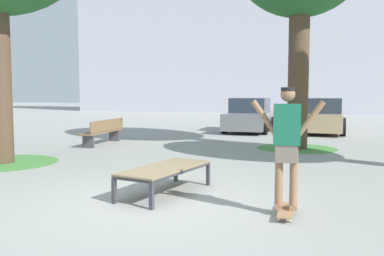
{
  "coord_description": "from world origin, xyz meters",
  "views": [
    {
      "loc": [
        2.52,
        -5.83,
        1.7
      ],
      "look_at": [
        0.01,
        2.09,
        1.0
      ],
      "focal_mm": 38.48,
      "sensor_mm": 36.0,
      "label": 1
    }
  ],
  "objects_px": {
    "skate_box": "(165,169)",
    "park_bench": "(104,131)",
    "car_grey": "(250,116)",
    "skater": "(287,139)",
    "skateboard": "(286,210)",
    "car_tan": "(323,117)"
  },
  "relations": [
    {
      "from": "skateboard",
      "to": "skate_box",
      "type": "bearing_deg",
      "value": 161.45
    },
    {
      "from": "skate_box",
      "to": "skater",
      "type": "bearing_deg",
      "value": -18.51
    },
    {
      "from": "skate_box",
      "to": "park_bench",
      "type": "xyz_separation_m",
      "value": [
        -4.44,
        5.73,
        0.03
      ]
    },
    {
      "from": "skateboard",
      "to": "car_tan",
      "type": "bearing_deg",
      "value": 87.89
    },
    {
      "from": "car_tan",
      "to": "park_bench",
      "type": "relative_size",
      "value": 1.76
    },
    {
      "from": "skate_box",
      "to": "car_tan",
      "type": "distance_m",
      "value": 12.57
    },
    {
      "from": "skater",
      "to": "car_grey",
      "type": "distance_m",
      "value": 12.95
    },
    {
      "from": "skate_box",
      "to": "skateboard",
      "type": "height_order",
      "value": "skate_box"
    },
    {
      "from": "skateboard",
      "to": "park_bench",
      "type": "bearing_deg",
      "value": 135.35
    },
    {
      "from": "skate_box",
      "to": "skateboard",
      "type": "distance_m",
      "value": 2.2
    },
    {
      "from": "skater",
      "to": "park_bench",
      "type": "relative_size",
      "value": 0.7
    },
    {
      "from": "skateboard",
      "to": "car_grey",
      "type": "distance_m",
      "value": 12.96
    },
    {
      "from": "skate_box",
      "to": "skateboard",
      "type": "bearing_deg",
      "value": -18.55
    },
    {
      "from": "car_tan",
      "to": "park_bench",
      "type": "bearing_deg",
      "value": -136.71
    },
    {
      "from": "car_tan",
      "to": "park_bench",
      "type": "distance_m",
      "value": 9.6
    },
    {
      "from": "skater",
      "to": "park_bench",
      "type": "xyz_separation_m",
      "value": [
        -6.5,
        6.42,
        -0.62
      ]
    },
    {
      "from": "skater",
      "to": "car_grey",
      "type": "xyz_separation_m",
      "value": [
        -2.66,
        12.67,
        -0.38
      ]
    },
    {
      "from": "skateboard",
      "to": "skater",
      "type": "height_order",
      "value": "skater"
    },
    {
      "from": "skateboard",
      "to": "skater",
      "type": "bearing_deg",
      "value": 92.31
    },
    {
      "from": "skate_box",
      "to": "car_grey",
      "type": "distance_m",
      "value": 12.0
    },
    {
      "from": "car_grey",
      "to": "park_bench",
      "type": "bearing_deg",
      "value": -121.65
    },
    {
      "from": "car_grey",
      "to": "park_bench",
      "type": "xyz_separation_m",
      "value": [
        -3.85,
        -6.24,
        -0.24
      ]
    }
  ]
}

